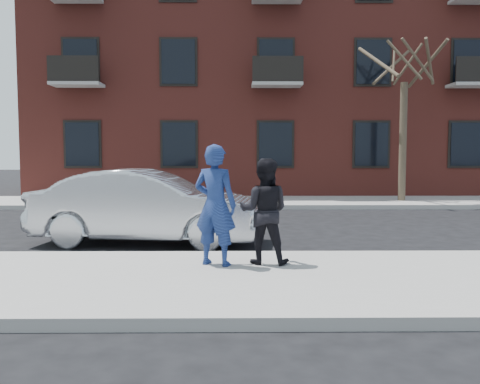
{
  "coord_description": "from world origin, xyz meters",
  "views": [
    {
      "loc": [
        -1.51,
        -7.13,
        1.85
      ],
      "look_at": [
        -1.43,
        0.4,
        1.27
      ],
      "focal_mm": 38.0,
      "sensor_mm": 36.0,
      "label": 1
    }
  ],
  "objects_px": {
    "man_hoodie": "(215,205)",
    "man_peacoat": "(264,211)",
    "street_tree": "(405,49)",
    "silver_sedan": "(148,207)"
  },
  "relations": [
    {
      "from": "man_hoodie",
      "to": "street_tree",
      "type": "bearing_deg",
      "value": -98.84
    },
    {
      "from": "silver_sedan",
      "to": "man_peacoat",
      "type": "distance_m",
      "value": 3.37
    },
    {
      "from": "street_tree",
      "to": "man_peacoat",
      "type": "distance_m",
      "value": 12.63
    },
    {
      "from": "street_tree",
      "to": "man_peacoat",
      "type": "relative_size",
      "value": 4.19
    },
    {
      "from": "silver_sedan",
      "to": "street_tree",
      "type": "bearing_deg",
      "value": -38.29
    },
    {
      "from": "man_peacoat",
      "to": "man_hoodie",
      "type": "bearing_deg",
      "value": 17.64
    },
    {
      "from": "street_tree",
      "to": "silver_sedan",
      "type": "bearing_deg",
      "value": -134.74
    },
    {
      "from": "silver_sedan",
      "to": "man_hoodie",
      "type": "relative_size",
      "value": 2.51
    },
    {
      "from": "man_hoodie",
      "to": "man_peacoat",
      "type": "distance_m",
      "value": 0.76
    },
    {
      "from": "man_hoodie",
      "to": "man_peacoat",
      "type": "xyz_separation_m",
      "value": [
        0.75,
        0.11,
        -0.11
      ]
    }
  ]
}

